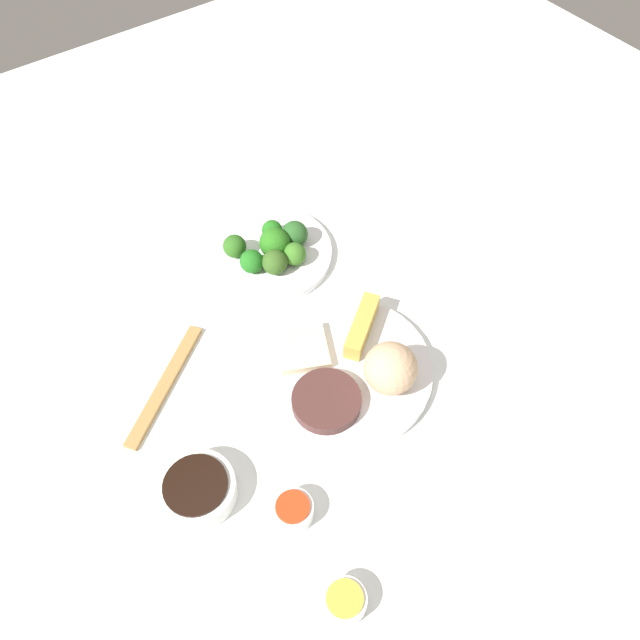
# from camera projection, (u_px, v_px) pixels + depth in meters

# --- Properties ---
(tabletop) EXTENTS (2.20, 2.20, 0.02)m
(tabletop) POSITION_uv_depth(u_px,v_px,m) (349.00, 381.00, 0.96)
(tabletop) COLOR white
(tabletop) RESTS_ON ground
(main_plate) EXTENTS (0.27, 0.27, 0.02)m
(main_plate) POSITION_uv_depth(u_px,v_px,m) (344.00, 369.00, 0.95)
(main_plate) COLOR white
(main_plate) RESTS_ON tabletop
(rice_scoop) EXTENTS (0.08, 0.08, 0.08)m
(rice_scoop) POSITION_uv_depth(u_px,v_px,m) (390.00, 368.00, 0.90)
(rice_scoop) COLOR tan
(rice_scoop) RESTS_ON main_plate
(spring_roll) EXTENTS (0.09, 0.11, 0.03)m
(spring_roll) POSITION_uv_depth(u_px,v_px,m) (362.00, 326.00, 0.97)
(spring_roll) COLOR gold
(spring_roll) RESTS_ON main_plate
(crab_rangoon_wonton) EXTENTS (0.10, 0.10, 0.01)m
(crab_rangoon_wonton) POSITION_uv_depth(u_px,v_px,m) (302.00, 348.00, 0.96)
(crab_rangoon_wonton) COLOR beige
(crab_rangoon_wonton) RESTS_ON main_plate
(stir_fry_heap) EXTENTS (0.10, 0.10, 0.02)m
(stir_fry_heap) POSITION_uv_depth(u_px,v_px,m) (326.00, 401.00, 0.90)
(stir_fry_heap) COLOR #492926
(stir_fry_heap) RESTS_ON main_plate
(broccoli_plate) EXTENTS (0.22, 0.22, 0.01)m
(broccoli_plate) POSITION_uv_depth(u_px,v_px,m) (268.00, 253.00, 1.09)
(broccoli_plate) COLOR white
(broccoli_plate) RESTS_ON tabletop
(broccoli_floret_0) EXTENTS (0.05, 0.05, 0.05)m
(broccoli_floret_0) POSITION_uv_depth(u_px,v_px,m) (275.00, 243.00, 1.06)
(broccoli_floret_0) COLOR #29701A
(broccoli_floret_0) RESTS_ON broccoli_plate
(broccoli_floret_1) EXTENTS (0.04, 0.04, 0.04)m
(broccoli_floret_1) POSITION_uv_depth(u_px,v_px,m) (272.00, 230.00, 1.09)
(broccoli_floret_1) COLOR #216C1B
(broccoli_floret_1) RESTS_ON broccoli_plate
(broccoli_floret_2) EXTENTS (0.05, 0.05, 0.05)m
(broccoli_floret_2) POSITION_uv_depth(u_px,v_px,m) (295.00, 234.00, 1.08)
(broccoli_floret_2) COLOR #285924
(broccoli_floret_2) RESTS_ON broccoli_plate
(broccoli_floret_3) EXTENTS (0.04, 0.04, 0.04)m
(broccoli_floret_3) POSITION_uv_depth(u_px,v_px,m) (295.00, 254.00, 1.06)
(broccoli_floret_3) COLOR #3A7323
(broccoli_floret_3) RESTS_ON broccoli_plate
(broccoli_floret_4) EXTENTS (0.04, 0.04, 0.04)m
(broccoli_floret_4) POSITION_uv_depth(u_px,v_px,m) (235.00, 246.00, 1.07)
(broccoli_floret_4) COLOR #2C611C
(broccoli_floret_4) RESTS_ON broccoli_plate
(broccoli_floret_5) EXTENTS (0.04, 0.04, 0.04)m
(broccoli_floret_5) POSITION_uv_depth(u_px,v_px,m) (275.00, 262.00, 1.04)
(broccoli_floret_5) COLOR #34591E
(broccoli_floret_5) RESTS_ON broccoli_plate
(broccoli_floret_6) EXTENTS (0.04, 0.04, 0.04)m
(broccoli_floret_6) POSITION_uv_depth(u_px,v_px,m) (252.00, 261.00, 1.04)
(broccoli_floret_6) COLOR #1F6A1C
(broccoli_floret_6) RESTS_ON broccoli_plate
(soy_sauce_bowl) EXTENTS (0.10, 0.10, 0.03)m
(soy_sauce_bowl) POSITION_uv_depth(u_px,v_px,m) (197.00, 490.00, 0.83)
(soy_sauce_bowl) COLOR white
(soy_sauce_bowl) RESTS_ON tabletop
(soy_sauce_bowl_liquid) EXTENTS (0.09, 0.09, 0.00)m
(soy_sauce_bowl_liquid) POSITION_uv_depth(u_px,v_px,m) (195.00, 485.00, 0.82)
(soy_sauce_bowl_liquid) COLOR black
(soy_sauce_bowl_liquid) RESTS_ON soy_sauce_bowl
(sauce_ramekin_sweet_and_sour) EXTENTS (0.05, 0.05, 0.03)m
(sauce_ramekin_sweet_and_sour) POSITION_uv_depth(u_px,v_px,m) (293.00, 511.00, 0.82)
(sauce_ramekin_sweet_and_sour) COLOR white
(sauce_ramekin_sweet_and_sour) RESTS_ON tabletop
(sauce_ramekin_sweet_and_sour_liquid) EXTENTS (0.04, 0.04, 0.00)m
(sauce_ramekin_sweet_and_sour_liquid) POSITION_uv_depth(u_px,v_px,m) (293.00, 507.00, 0.81)
(sauce_ramekin_sweet_and_sour_liquid) COLOR red
(sauce_ramekin_sweet_and_sour_liquid) RESTS_ON sauce_ramekin_sweet_and_sour
(sauce_ramekin_hot_mustard) EXTENTS (0.05, 0.05, 0.03)m
(sauce_ramekin_hot_mustard) POSITION_uv_depth(u_px,v_px,m) (344.00, 601.00, 0.75)
(sauce_ramekin_hot_mustard) COLOR white
(sauce_ramekin_hot_mustard) RESTS_ON tabletop
(sauce_ramekin_hot_mustard_liquid) EXTENTS (0.04, 0.04, 0.00)m
(sauce_ramekin_hot_mustard_liquid) POSITION_uv_depth(u_px,v_px,m) (345.00, 599.00, 0.74)
(sauce_ramekin_hot_mustard_liquid) COLOR yellow
(sauce_ramekin_hot_mustard_liquid) RESTS_ON sauce_ramekin_hot_mustard
(chopsticks_pair) EXTENTS (0.14, 0.19, 0.01)m
(chopsticks_pair) POSITION_uv_depth(u_px,v_px,m) (165.00, 385.00, 0.94)
(chopsticks_pair) COLOR #AD7E45
(chopsticks_pair) RESTS_ON tabletop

